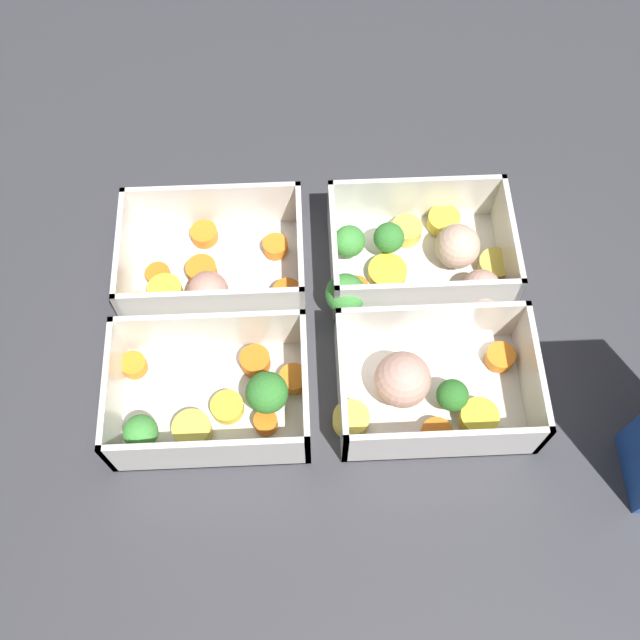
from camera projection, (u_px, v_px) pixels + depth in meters
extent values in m
plane|color=#38383D|center=(320.00, 330.00, 0.69)|extent=(4.00, 4.00, 0.00)
cube|color=silver|center=(417.00, 263.00, 0.73)|extent=(0.17, 0.12, 0.00)
cube|color=silver|center=(414.00, 198.00, 0.73)|extent=(0.17, 0.01, 0.06)
cube|color=silver|center=(427.00, 301.00, 0.67)|extent=(0.17, 0.01, 0.06)
cube|color=silver|center=(507.00, 244.00, 0.70)|extent=(0.01, 0.12, 0.06)
cube|color=silver|center=(333.00, 251.00, 0.70)|extent=(0.01, 0.12, 0.06)
cylinder|color=yellow|center=(444.00, 221.00, 0.74)|extent=(0.04, 0.04, 0.01)
cylinder|color=orange|center=(357.00, 287.00, 0.71)|extent=(0.02, 0.02, 0.01)
cylinder|color=#DBC647|center=(407.00, 231.00, 0.73)|extent=(0.04, 0.04, 0.02)
cylinder|color=#DBC647|center=(495.00, 265.00, 0.71)|extent=(0.05, 0.05, 0.01)
sphere|color=beige|center=(457.00, 246.00, 0.71)|extent=(0.05, 0.05, 0.04)
cylinder|color=#519448|center=(349.00, 251.00, 0.72)|extent=(0.01, 0.01, 0.01)
sphere|color=#42933D|center=(349.00, 241.00, 0.71)|extent=(0.03, 0.03, 0.03)
sphere|color=#D19E8C|center=(481.00, 289.00, 0.69)|extent=(0.05, 0.05, 0.04)
cylinder|color=yellow|center=(387.00, 272.00, 0.71)|extent=(0.04, 0.04, 0.01)
cylinder|color=#49883F|center=(387.00, 248.00, 0.72)|extent=(0.01, 0.01, 0.01)
sphere|color=#388433|center=(389.00, 238.00, 0.70)|extent=(0.03, 0.03, 0.03)
cylinder|color=#519448|center=(345.00, 305.00, 0.69)|extent=(0.01, 0.01, 0.02)
sphere|color=#42933D|center=(346.00, 294.00, 0.67)|extent=(0.04, 0.04, 0.04)
cube|color=silver|center=(217.00, 270.00, 0.72)|extent=(0.17, 0.12, 0.00)
cube|color=silver|center=(214.00, 205.00, 0.72)|extent=(0.17, 0.01, 0.06)
cube|color=silver|center=(212.00, 309.00, 0.67)|extent=(0.17, 0.01, 0.06)
cube|color=silver|center=(301.00, 252.00, 0.70)|extent=(0.01, 0.12, 0.06)
cube|color=silver|center=(125.00, 258.00, 0.69)|extent=(0.01, 0.12, 0.06)
sphere|color=tan|center=(208.00, 291.00, 0.69)|extent=(0.05, 0.05, 0.04)
cylinder|color=orange|center=(202.00, 271.00, 0.71)|extent=(0.04, 0.04, 0.01)
cylinder|color=orange|center=(158.00, 275.00, 0.71)|extent=(0.03, 0.03, 0.01)
cylinder|color=#DBC647|center=(137.00, 310.00, 0.69)|extent=(0.04, 0.04, 0.01)
cylinder|color=orange|center=(204.00, 234.00, 0.73)|extent=(0.03, 0.03, 0.01)
cylinder|color=orange|center=(287.00, 294.00, 0.70)|extent=(0.04, 0.04, 0.02)
cylinder|color=yellow|center=(166.00, 292.00, 0.70)|extent=(0.04, 0.04, 0.02)
cylinder|color=orange|center=(275.00, 247.00, 0.72)|extent=(0.02, 0.02, 0.01)
cube|color=silver|center=(432.00, 393.00, 0.66)|extent=(0.17, 0.12, 0.00)
cube|color=silver|center=(429.00, 322.00, 0.66)|extent=(0.17, 0.01, 0.06)
cube|color=silver|center=(444.00, 445.00, 0.61)|extent=(0.17, 0.01, 0.06)
cube|color=silver|center=(531.00, 377.00, 0.64)|extent=(0.01, 0.12, 0.06)
cube|color=silver|center=(341.00, 385.00, 0.64)|extent=(0.01, 0.12, 0.06)
sphere|color=#D19E8C|center=(402.00, 379.00, 0.64)|extent=(0.07, 0.07, 0.05)
cylinder|color=#DBC647|center=(351.00, 420.00, 0.64)|extent=(0.04, 0.04, 0.02)
cylinder|color=yellow|center=(478.00, 418.00, 0.64)|extent=(0.04, 0.04, 0.02)
cylinder|color=orange|center=(500.00, 357.00, 0.67)|extent=(0.04, 0.04, 0.01)
cylinder|color=#407A37|center=(450.00, 402.00, 0.65)|extent=(0.01, 0.01, 0.01)
sphere|color=#2D7228|center=(452.00, 395.00, 0.64)|extent=(0.03, 0.03, 0.03)
cylinder|color=orange|center=(436.00, 434.00, 0.64)|extent=(0.04, 0.04, 0.01)
cube|color=silver|center=(214.00, 402.00, 0.66)|extent=(0.17, 0.12, 0.00)
cube|color=silver|center=(211.00, 331.00, 0.66)|extent=(0.17, 0.01, 0.06)
cube|color=silver|center=(208.00, 455.00, 0.61)|extent=(0.17, 0.01, 0.06)
cube|color=silver|center=(305.00, 386.00, 0.64)|extent=(0.01, 0.12, 0.06)
cube|color=silver|center=(113.00, 394.00, 0.63)|extent=(0.01, 0.12, 0.06)
cylinder|color=#DBC647|center=(192.00, 430.00, 0.64)|extent=(0.05, 0.05, 0.02)
cylinder|color=orange|center=(266.00, 423.00, 0.64)|extent=(0.03, 0.03, 0.01)
cylinder|color=orange|center=(294.00, 379.00, 0.66)|extent=(0.03, 0.03, 0.01)
cylinder|color=orange|center=(134.00, 365.00, 0.67)|extent=(0.03, 0.03, 0.01)
cylinder|color=#49883F|center=(268.00, 401.00, 0.65)|extent=(0.01, 0.01, 0.01)
sphere|color=#388433|center=(267.00, 392.00, 0.63)|extent=(0.04, 0.04, 0.04)
cylinder|color=yellow|center=(227.00, 407.00, 0.65)|extent=(0.04, 0.04, 0.01)
cylinder|color=#519448|center=(145.00, 439.00, 0.63)|extent=(0.01, 0.01, 0.02)
sphere|color=#42933D|center=(141.00, 432.00, 0.62)|extent=(0.03, 0.03, 0.03)
cylinder|color=orange|center=(255.00, 361.00, 0.67)|extent=(0.04, 0.04, 0.02)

